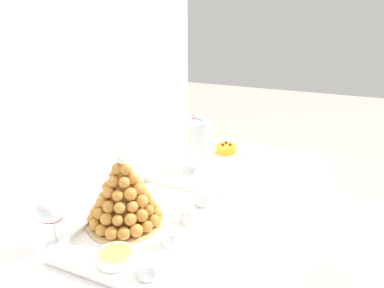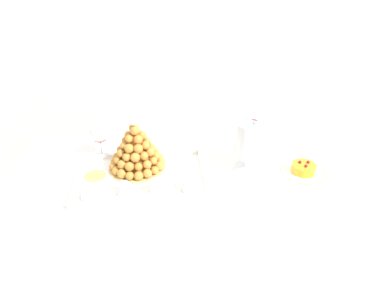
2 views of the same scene
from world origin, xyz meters
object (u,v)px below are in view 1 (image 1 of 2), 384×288
at_px(serving_tray, 148,226).
at_px(dessert_cup_mid_left, 170,238).
at_px(dessert_cup_left, 148,267).
at_px(wine_glass, 51,211).
at_px(dessert_cup_centre, 187,216).
at_px(croquembouche, 124,197).
at_px(fruit_tart_plate, 226,151).
at_px(dessert_cup_mid_right, 202,199).
at_px(creme_brulee_ramekin, 115,256).
at_px(macaron_goblet, 195,138).

xyz_separation_m(serving_tray, dessert_cup_mid_left, (-0.06, -0.11, 0.02)).
distance_m(dessert_cup_left, wine_glass, 0.33).
xyz_separation_m(dessert_cup_centre, wine_glass, (-0.25, 0.31, 0.08)).
xyz_separation_m(serving_tray, croquembouche, (-0.01, 0.07, 0.09)).
bearing_deg(fruit_tart_plate, serving_tray, 177.89).
bearing_deg(dessert_cup_mid_right, serving_tray, 150.31).
relative_size(croquembouche, dessert_cup_left, 3.90).
height_order(creme_brulee_ramekin, wine_glass, wine_glass).
height_order(dessert_cup_mid_left, macaron_goblet, macaron_goblet).
bearing_deg(croquembouche, creme_brulee_ramekin, -154.60).
bearing_deg(dessert_cup_left, dessert_cup_centre, 1.72).
xyz_separation_m(croquembouche, dessert_cup_mid_left, (-0.04, -0.18, -0.07)).
height_order(dessert_cup_mid_left, dessert_cup_centre, dessert_cup_centre).
bearing_deg(fruit_tart_plate, dessert_cup_centre, -172.57).
bearing_deg(dessert_cup_left, croquembouche, 46.80).
bearing_deg(dessert_cup_centre, serving_tray, 121.06).
distance_m(dessert_cup_mid_right, wine_glass, 0.49).
bearing_deg(dessert_cup_centre, wine_glass, 128.48).
bearing_deg(serving_tray, croquembouche, 101.18).
xyz_separation_m(croquembouche, creme_brulee_ramekin, (-0.17, -0.08, -0.08)).
xyz_separation_m(creme_brulee_ramekin, fruit_tart_plate, (0.87, -0.02, -0.01)).
xyz_separation_m(croquembouche, dessert_cup_mid_right, (0.20, -0.18, -0.07)).
distance_m(serving_tray, creme_brulee_ramekin, 0.18).
distance_m(dessert_cup_left, dessert_cup_mid_right, 0.38).
relative_size(croquembouche, dessert_cup_centre, 4.72).
relative_size(creme_brulee_ramekin, wine_glass, 0.64).
bearing_deg(croquembouche, serving_tray, -78.82).
xyz_separation_m(dessert_cup_left, dessert_cup_mid_left, (0.13, 0.01, 0.00)).
height_order(macaron_goblet, fruit_tart_plate, macaron_goblet).
bearing_deg(croquembouche, dessert_cup_mid_right, -41.71).
bearing_deg(wine_glass, fruit_tart_plate, -14.73).
bearing_deg(dessert_cup_centre, dessert_cup_left, -178.28).
relative_size(serving_tray, creme_brulee_ramekin, 5.28).
bearing_deg(fruit_tart_plate, dessert_cup_mid_right, -170.65).
distance_m(fruit_tart_plate, wine_glass, 0.91).
relative_size(dessert_cup_left, dessert_cup_mid_right, 1.23).
bearing_deg(dessert_cup_left, macaron_goblet, 13.14).
relative_size(dessert_cup_mid_right, wine_glass, 0.32).
distance_m(macaron_goblet, fruit_tart_plate, 0.27).
distance_m(dessert_cup_mid_left, creme_brulee_ramekin, 0.16).
bearing_deg(croquembouche, dessert_cup_centre, -66.38).
distance_m(macaron_goblet, wine_glass, 0.66).
bearing_deg(macaron_goblet, wine_glass, 165.41).
height_order(croquembouche, dessert_cup_centre, croquembouche).
relative_size(serving_tray, macaron_goblet, 2.26).
distance_m(creme_brulee_ramekin, macaron_goblet, 0.65).
bearing_deg(wine_glass, dessert_cup_centre, -51.52).
xyz_separation_m(dessert_cup_centre, dessert_cup_mid_right, (0.12, -0.00, -0.00)).
bearing_deg(dessert_cup_mid_right, croquembouche, 138.29).
bearing_deg(dessert_cup_mid_right, dessert_cup_left, -178.97).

